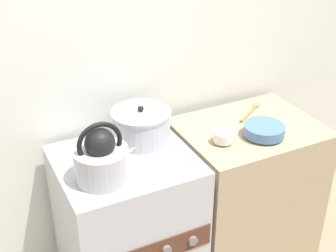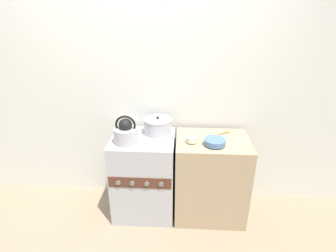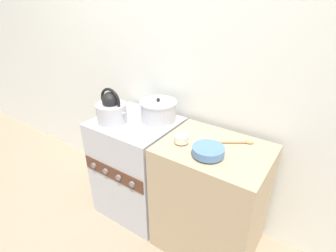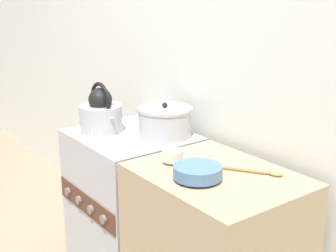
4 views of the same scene
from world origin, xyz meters
TOP-DOWN VIEW (x-y plane):
  - ground_plane at (0.00, 0.00)m, footprint 12.00×12.00m
  - wall_back at (0.00, 0.62)m, footprint 7.00×0.06m
  - stove at (-0.00, 0.27)m, footprint 0.60×0.57m
  - counter at (0.67, 0.27)m, footprint 0.69×0.54m
  - kettle at (-0.13, 0.18)m, footprint 0.28×0.23m
  - cooking_pot at (0.14, 0.39)m, footprint 0.28×0.28m
  - enamel_bowl at (0.67, 0.16)m, footprint 0.20×0.20m
  - small_ceramic_bowl at (0.46, 0.20)m, footprint 0.09×0.09m
  - wooden_spoon at (0.77, 0.40)m, footprint 0.22×0.16m

SIDE VIEW (x-z plane):
  - ground_plane at x=0.00m, z-range 0.00..0.00m
  - counter at x=0.67m, z-range 0.00..0.85m
  - stove at x=0.00m, z-range 0.00..0.85m
  - wooden_spoon at x=0.77m, z-range 0.85..0.86m
  - small_ceramic_bowl at x=0.46m, z-range 0.85..0.91m
  - enamel_bowl at x=0.67m, z-range 0.85..0.91m
  - cooking_pot at x=0.14m, z-range 0.83..1.01m
  - kettle at x=-0.13m, z-range 0.81..1.08m
  - wall_back at x=0.00m, z-range 0.00..2.50m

